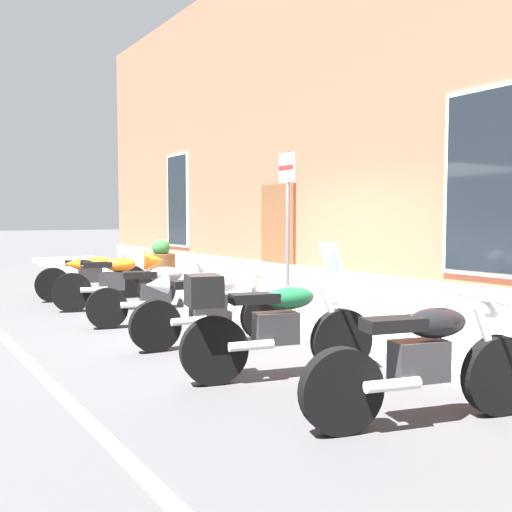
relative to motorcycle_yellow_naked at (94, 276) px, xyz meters
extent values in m
plane|color=#38383A|center=(4.05, 1.07, -0.47)|extent=(140.00, 140.00, 0.00)
cube|color=gray|center=(4.05, 2.18, -0.40)|extent=(29.35, 2.22, 0.15)
cube|color=silver|center=(4.05, -2.13, -0.47)|extent=(29.35, 0.12, 0.01)
cube|color=brown|center=(4.05, 6.26, 3.05)|extent=(23.35, 5.93, 7.05)
cube|color=gray|center=(4.05, 3.25, -0.12)|extent=(23.35, 0.10, 0.70)
cube|color=silver|center=(-2.95, 3.27, 1.63)|extent=(1.22, 0.06, 2.52)
cube|color=black|center=(-2.95, 3.24, 1.63)|extent=(1.10, 0.03, 2.40)
cube|color=brown|center=(1.72, 3.26, 0.68)|extent=(1.10, 0.08, 2.30)
cube|color=silver|center=(6.39, 3.27, 1.63)|extent=(1.22, 0.06, 2.52)
cube|color=black|center=(6.39, 3.24, 1.63)|extent=(1.10, 0.03, 2.40)
cylinder|color=black|center=(0.12, 0.72, -0.14)|extent=(0.23, 0.67, 0.66)
cylinder|color=black|center=(-0.13, -0.76, -0.14)|extent=(0.23, 0.67, 0.66)
cylinder|color=silver|center=(0.10, 0.63, 0.09)|extent=(0.12, 0.30, 0.59)
cube|color=#28282B|center=(-0.01, -0.07, 0.04)|extent=(0.29, 0.47, 0.32)
ellipsoid|color=gold|center=(0.01, 0.08, 0.26)|extent=(0.34, 0.56, 0.24)
cube|color=black|center=(-0.05, -0.29, 0.27)|extent=(0.30, 0.51, 0.10)
cylinder|color=silver|center=(0.09, 0.55, 0.43)|extent=(0.62, 0.14, 0.04)
cylinder|color=silver|center=(0.05, -0.38, -0.09)|extent=(0.16, 0.46, 0.09)
sphere|color=silver|center=(0.10, 0.63, 0.36)|extent=(0.18, 0.18, 0.18)
cylinder|color=black|center=(1.70, 0.59, -0.14)|extent=(0.33, 0.68, 0.68)
cylinder|color=black|center=(1.24, -0.78, -0.14)|extent=(0.33, 0.68, 0.68)
cylinder|color=silver|center=(1.67, 0.50, 0.12)|extent=(0.17, 0.32, 0.64)
cube|color=#28282B|center=(1.45, -0.14, 0.04)|extent=(0.35, 0.49, 0.32)
ellipsoid|color=orange|center=(1.50, 0.00, 0.33)|extent=(0.41, 0.58, 0.24)
cube|color=black|center=(1.38, -0.36, 0.34)|extent=(0.36, 0.53, 0.10)
cylinder|color=silver|center=(1.64, 0.42, 0.50)|extent=(0.60, 0.23, 0.04)
cylinder|color=silver|center=(1.47, -0.46, -0.09)|extent=(0.23, 0.46, 0.09)
cone|color=orange|center=(1.69, 0.54, 0.40)|extent=(0.45, 0.44, 0.36)
cone|color=orange|center=(1.25, -0.76, 0.36)|extent=(0.31, 0.32, 0.24)
cylinder|color=black|center=(3.41, 0.71, -0.17)|extent=(0.28, 0.62, 0.61)
cylinder|color=black|center=(3.00, -0.76, -0.17)|extent=(0.28, 0.62, 0.61)
cylinder|color=silver|center=(3.38, 0.61, 0.09)|extent=(0.15, 0.32, 0.64)
cube|color=#28282B|center=(3.19, -0.07, 0.01)|extent=(0.33, 0.48, 0.32)
ellipsoid|color=slate|center=(3.23, 0.07, 0.29)|extent=(0.39, 0.57, 0.24)
cube|color=black|center=(3.13, -0.29, 0.30)|extent=(0.34, 0.52, 0.10)
cylinder|color=silver|center=(3.36, 0.53, 0.46)|extent=(0.61, 0.20, 0.04)
cylinder|color=silver|center=(3.23, -0.39, -0.12)|extent=(0.21, 0.46, 0.09)
sphere|color=silver|center=(3.38, 0.61, 0.39)|extent=(0.18, 0.18, 0.18)
cylinder|color=black|center=(4.90, 0.73, -0.16)|extent=(0.19, 0.65, 0.64)
cylinder|color=black|center=(4.73, -0.74, -0.16)|extent=(0.19, 0.65, 0.64)
cylinder|color=silver|center=(4.89, 0.63, 0.11)|extent=(0.11, 0.32, 0.65)
cube|color=#28282B|center=(4.81, -0.06, 0.02)|extent=(0.27, 0.46, 0.32)
ellipsoid|color=silver|center=(4.82, 0.09, 0.32)|extent=(0.32, 0.55, 0.24)
cube|color=black|center=(4.78, -0.29, 0.33)|extent=(0.27, 0.50, 0.10)
cylinder|color=silver|center=(4.88, 0.55, 0.49)|extent=(0.62, 0.11, 0.04)
cylinder|color=silver|center=(4.89, -0.37, -0.11)|extent=(0.14, 0.46, 0.09)
cone|color=silver|center=(4.89, 0.68, 0.39)|extent=(0.40, 0.38, 0.36)
cone|color=silver|center=(4.73, -0.72, 0.35)|extent=(0.27, 0.29, 0.24)
cylinder|color=black|center=(6.64, 0.53, -0.14)|extent=(0.29, 0.68, 0.67)
cylinder|color=black|center=(6.29, -0.81, -0.14)|extent=(0.29, 0.68, 0.67)
cylinder|color=silver|center=(6.62, 0.43, 0.13)|extent=(0.15, 0.33, 0.66)
cube|color=#28282B|center=(6.45, -0.19, 0.04)|extent=(0.33, 0.48, 0.32)
ellipsoid|color=#195633|center=(6.49, -0.04, 0.34)|extent=(0.38, 0.57, 0.24)
cube|color=black|center=(6.39, -0.41, 0.35)|extent=(0.34, 0.52, 0.10)
cylinder|color=silver|center=(6.60, 0.35, 0.51)|extent=(0.61, 0.19, 0.04)
cylinder|color=silver|center=(6.49, -0.51, -0.09)|extent=(0.20, 0.46, 0.09)
cube|color=#B2BCC6|center=(6.61, 0.41, 0.69)|extent=(0.38, 0.23, 0.40)
cube|color=black|center=(6.26, -0.90, 0.45)|extent=(0.43, 0.40, 0.30)
cylinder|color=black|center=(8.32, 0.73, -0.14)|extent=(0.30, 0.67, 0.66)
cylinder|color=black|center=(7.92, -0.64, -0.14)|extent=(0.30, 0.67, 0.66)
cylinder|color=silver|center=(8.29, 0.63, 0.12)|extent=(0.16, 0.32, 0.65)
cube|color=#28282B|center=(8.10, 0.00, 0.04)|extent=(0.34, 0.48, 0.32)
ellipsoid|color=black|center=(8.15, 0.14, 0.33)|extent=(0.40, 0.57, 0.24)
cube|color=black|center=(8.04, -0.22, 0.34)|extent=(0.35, 0.52, 0.10)
cylinder|color=silver|center=(8.27, 0.56, 0.50)|extent=(0.60, 0.21, 0.04)
cylinder|color=silver|center=(8.13, -0.32, -0.09)|extent=(0.21, 0.46, 0.09)
sphere|color=silver|center=(8.29, 0.63, 0.43)|extent=(0.18, 0.18, 0.18)
cylinder|color=#4C4C51|center=(4.02, 1.78, 0.92)|extent=(0.06, 0.06, 2.49)
cube|color=white|center=(4.02, 1.76, 1.92)|extent=(0.36, 0.03, 0.44)
cube|color=red|center=(4.02, 1.75, 1.92)|extent=(0.36, 0.01, 0.08)
cylinder|color=brown|center=(-0.54, 1.68, 0.01)|extent=(0.63, 0.63, 0.67)
cylinder|color=black|center=(-0.54, 1.68, 0.01)|extent=(0.66, 0.66, 0.04)
sphere|color=#28602D|center=(-0.54, 1.68, 0.49)|extent=(0.40, 0.40, 0.40)
camera|label=1|loc=(10.98, -3.44, 1.15)|focal=39.35mm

